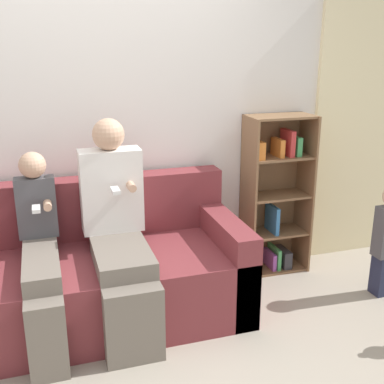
# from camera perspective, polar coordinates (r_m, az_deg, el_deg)

# --- Properties ---
(ground_plane) EXTENTS (14.00, 14.00, 0.00)m
(ground_plane) POSITION_cam_1_polar(r_m,az_deg,el_deg) (3.08, -7.50, -19.29)
(ground_plane) COLOR #9E9384
(back_wall) EXTENTS (10.00, 0.06, 2.55)m
(back_wall) POSITION_cam_1_polar(r_m,az_deg,el_deg) (3.56, -11.43, 8.05)
(back_wall) COLOR silver
(back_wall) RESTS_ON ground_plane
(curtain_panel) EXTENTS (0.80, 0.04, 2.19)m
(curtain_panel) POSITION_cam_1_polar(r_m,az_deg,el_deg) (4.36, 18.86, 6.76)
(curtain_panel) COLOR beige
(curtain_panel) RESTS_ON ground_plane
(couch) EXTENTS (2.18, 0.92, 0.91)m
(couch) POSITION_cam_1_polar(r_m,az_deg,el_deg) (3.37, -12.92, -9.89)
(couch) COLOR maroon
(couch) RESTS_ON ground_plane
(adult_seated) EXTENTS (0.41, 0.85, 1.36)m
(adult_seated) POSITION_cam_1_polar(r_m,az_deg,el_deg) (3.15, -8.78, -3.93)
(adult_seated) COLOR #70665B
(adult_seated) RESTS_ON ground_plane
(child_seated) EXTENTS (0.25, 0.87, 1.16)m
(child_seated) POSITION_cam_1_polar(r_m,az_deg,el_deg) (3.11, -17.53, -7.14)
(child_seated) COLOR #70665B
(child_seated) RESTS_ON ground_plane
(bookshelf) EXTENTS (0.52, 0.30, 1.29)m
(bookshelf) POSITION_cam_1_polar(r_m,az_deg,el_deg) (3.97, 9.78, -0.39)
(bookshelf) COLOR brown
(bookshelf) RESTS_ON ground_plane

